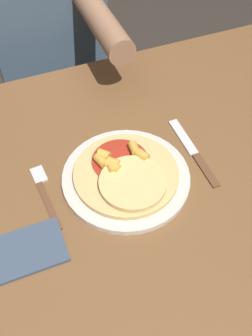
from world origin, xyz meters
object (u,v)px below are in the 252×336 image
dining_table (134,211)px  pizza (126,174)px  person_diner (49,39)px  knife (194,153)px  fork (45,192)px  plate (126,178)px

dining_table → pizza: bearing=122.4°
person_diner → dining_table: bearing=-88.5°
person_diner → knife: bearing=-74.4°
dining_table → fork: fork is taller
knife → dining_table: bearing=-167.7°
pizza → fork: (-0.17, 0.03, -0.02)m
knife → pizza: bearing=-174.7°
fork → dining_table: bearing=-16.0°
knife → person_diner: (-0.18, 0.65, -0.05)m
knife → plate: bearing=-175.8°
plate → pizza: size_ratio=1.22×
plate → fork: plate is taller
knife → person_diner: 0.67m
person_diner → pizza: bearing=-89.5°
dining_table → fork: 0.22m
plate → knife: (0.17, 0.01, -0.00)m
dining_table → knife: size_ratio=5.85×
dining_table → pizza: (-0.01, 0.02, 0.12)m
plate → fork: bearing=170.1°
fork → knife: (0.35, -0.02, 0.00)m
fork → person_diner: bearing=75.1°
knife → fork: bearing=177.1°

